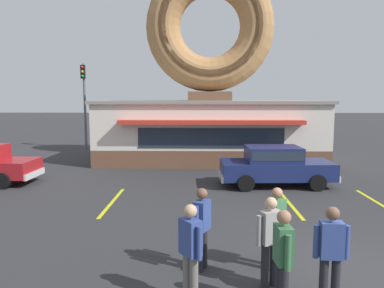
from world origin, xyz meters
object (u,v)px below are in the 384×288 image
object	(u,v)px
car_navy	(275,164)
pedestrian_blue_sweater_man	(331,251)
pedestrian_beanie_man	(270,237)
pedestrian_clipboard_woman	(190,248)
traffic_light_pole	(84,95)
trash_bin	(102,157)
pedestrian_leather_jacket_man	(283,256)
pedestrian_hooded_kid	(202,225)
pedestrian_crossing_woman	(276,224)

from	to	relation	value
car_navy	pedestrian_blue_sweater_man	distance (m)	8.78
car_navy	pedestrian_beanie_man	distance (m)	8.27
pedestrian_blue_sweater_man	pedestrian_clipboard_woman	xyz separation A→B (m)	(-2.37, 0.06, 0.01)
pedestrian_blue_sweater_man	traffic_light_pole	distance (m)	22.04
pedestrian_beanie_man	trash_bin	xyz separation A→B (m)	(-6.31, 12.00, -0.46)
pedestrian_blue_sweater_man	pedestrian_leather_jacket_man	size ratio (longest dim) A/B	0.99
pedestrian_clipboard_woman	trash_bin	bearing A→B (deg)	111.07
pedestrian_beanie_man	car_navy	bearing A→B (deg)	78.15
pedestrian_hooded_kid	pedestrian_beanie_man	bearing A→B (deg)	-27.63
trash_bin	car_navy	bearing A→B (deg)	-25.98
car_navy	trash_bin	bearing A→B (deg)	154.02
pedestrian_leather_jacket_man	pedestrian_beanie_man	world-z (taller)	pedestrian_leather_jacket_man
pedestrian_blue_sweater_man	trash_bin	bearing A→B (deg)	119.70
pedestrian_leather_jacket_man	pedestrian_clipboard_woman	distance (m)	1.54
pedestrian_clipboard_woman	pedestrian_crossing_woman	world-z (taller)	pedestrian_clipboard_woman
pedestrian_hooded_kid	traffic_light_pole	distance (m)	19.95
pedestrian_crossing_woman	trash_bin	distance (m)	13.04
car_navy	traffic_light_pole	size ratio (longest dim) A/B	0.80
pedestrian_crossing_woman	pedestrian_clipboard_woman	bearing A→B (deg)	-142.58
car_navy	pedestrian_hooded_kid	xyz separation A→B (m)	(-2.97, -7.43, 0.09)
car_navy	pedestrian_leather_jacket_man	xyz separation A→B (m)	(-1.66, -8.98, 0.10)
pedestrian_blue_sweater_man	pedestrian_crossing_woman	distance (m)	1.53
pedestrian_beanie_man	trash_bin	bearing A→B (deg)	117.75
car_navy	trash_bin	world-z (taller)	car_navy
car_navy	pedestrian_leather_jacket_man	size ratio (longest dim) A/B	2.65
pedestrian_blue_sweater_man	pedestrian_crossing_woman	world-z (taller)	pedestrian_blue_sweater_man
car_navy	pedestrian_blue_sweater_man	size ratio (longest dim) A/B	2.67
car_navy	pedestrian_clipboard_woman	distance (m)	9.24
pedestrian_beanie_man	traffic_light_pole	world-z (taller)	traffic_light_pole
pedestrian_leather_jacket_man	traffic_light_pole	xyz separation A→B (m)	(-9.25, 19.64, 2.73)
pedestrian_blue_sweater_man	trash_bin	world-z (taller)	pedestrian_blue_sweater_man
pedestrian_clipboard_woman	pedestrian_leather_jacket_man	bearing A→B (deg)	-11.56
pedestrian_hooded_kid	pedestrian_clipboard_woman	distance (m)	1.26
pedestrian_hooded_kid	traffic_light_pole	size ratio (longest dim) A/B	0.30
pedestrian_clipboard_woman	pedestrian_hooded_kid	bearing A→B (deg)	80.80
pedestrian_blue_sweater_man	pedestrian_beanie_man	bearing A→B (deg)	144.46
car_navy	pedestrian_beanie_man	bearing A→B (deg)	-101.85
pedestrian_blue_sweater_man	trash_bin	size ratio (longest dim) A/B	1.78
car_navy	pedestrian_hooded_kid	world-z (taller)	pedestrian_hooded_kid
pedestrian_beanie_man	traffic_light_pole	bearing A→B (deg)	116.16
pedestrian_hooded_kid	pedestrian_leather_jacket_man	world-z (taller)	pedestrian_leather_jacket_man
pedestrian_hooded_kid	pedestrian_clipboard_woman	size ratio (longest dim) A/B	0.99
pedestrian_hooded_kid	trash_bin	xyz separation A→B (m)	(-5.05, 11.34, -0.46)
pedestrian_blue_sweater_man	traffic_light_pole	world-z (taller)	traffic_light_pole
pedestrian_hooded_kid	trash_bin	world-z (taller)	pedestrian_hooded_kid
trash_bin	traffic_light_pole	bearing A→B (deg)	113.24
pedestrian_leather_jacket_man	pedestrian_crossing_woman	xyz separation A→B (m)	(0.22, 1.63, -0.02)
trash_bin	traffic_light_pole	world-z (taller)	traffic_light_pole
pedestrian_clipboard_woman	traffic_light_pole	distance (m)	21.00
pedestrian_blue_sweater_man	pedestrian_leather_jacket_man	bearing A→B (deg)	-164.11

